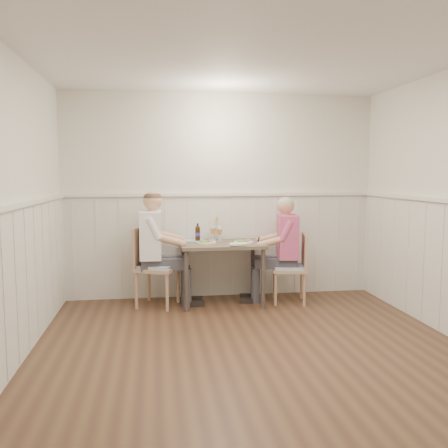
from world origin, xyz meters
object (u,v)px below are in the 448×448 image
(chair_right, at_px, (293,265))
(beer_bottle, at_px, (198,233))
(diner_cream, at_px, (154,257))
(chair_left, at_px, (153,263))
(grass_vase, at_px, (215,228))
(dining_table, at_px, (222,251))
(man_in_pink, at_px, (284,257))

(chair_right, distance_m, beer_bottle, 1.25)
(diner_cream, height_order, beer_bottle, diner_cream)
(chair_left, bearing_deg, beer_bottle, 17.27)
(chair_right, xyz_separation_m, grass_vase, (-0.92, 0.39, 0.44))
(dining_table, height_order, man_in_pink, man_in_pink)
(dining_table, bearing_deg, chair_left, 178.83)
(chair_right, relative_size, diner_cream, 0.61)
(chair_left, relative_size, grass_vase, 2.82)
(man_in_pink, distance_m, diner_cream, 1.59)
(diner_cream, bearing_deg, chair_left, 151.52)
(man_in_pink, distance_m, beer_bottle, 1.11)
(dining_table, relative_size, man_in_pink, 0.75)
(diner_cream, relative_size, beer_bottle, 6.32)
(beer_bottle, bearing_deg, man_in_pink, -11.20)
(chair_left, distance_m, man_in_pink, 1.61)
(chair_left, relative_size, beer_bottle, 4.26)
(dining_table, bearing_deg, beer_bottle, 145.14)
(chair_left, xyz_separation_m, beer_bottle, (0.56, 0.17, 0.34))
(chair_right, xyz_separation_m, beer_bottle, (-1.16, 0.27, 0.39))
(chair_left, distance_m, beer_bottle, 0.67)
(man_in_pink, bearing_deg, grass_vase, 158.12)
(chair_right, height_order, chair_left, chair_left)
(diner_cream, height_order, grass_vase, diner_cream)
(diner_cream, distance_m, beer_bottle, 0.62)
(chair_right, relative_size, grass_vase, 2.54)
(chair_left, bearing_deg, chair_right, -3.21)
(grass_vase, bearing_deg, beer_bottle, -153.25)
(man_in_pink, xyz_separation_m, grass_vase, (-0.82, 0.33, 0.34))
(chair_right, xyz_separation_m, diner_cream, (-1.69, 0.08, 0.13))
(chair_left, xyz_separation_m, grass_vase, (0.80, 0.29, 0.39))
(man_in_pink, height_order, grass_vase, man_in_pink)
(diner_cream, bearing_deg, beer_bottle, 19.11)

